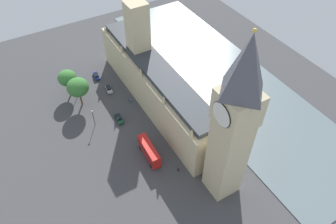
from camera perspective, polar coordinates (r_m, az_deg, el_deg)
The scene contains 15 objects.
ground_plane at distance 108.18m, azimuth -2.99°, elevation 1.24°, with size 132.72×132.72×0.00m, color #424244.
river_thames at distance 120.71m, azimuth 9.60°, elevation 6.24°, with size 34.86×119.45×0.25m, color slate.
parliament_building at distance 103.76m, azimuth -2.49°, elevation 5.42°, with size 11.11×62.72×31.83m.
clock_tower at distance 69.86m, azimuth 11.77°, elevation -2.14°, with size 8.31×8.31×48.34m.
car_blue_trailing at distance 121.51m, azimuth -12.82°, elevation 6.43°, with size 2.23×4.75×1.74m.
car_silver_opposite_hall at distance 114.80m, azimuth -10.65°, elevation 4.13°, with size 2.22×4.43×1.74m.
car_dark_green_by_river_gate at distance 103.75m, azimuth -8.86°, elevation -1.13°, with size 1.99×4.80×1.74m.
double_decker_bus_leading at distance 91.97m, azimuth -3.45°, elevation -7.01°, with size 2.99×10.59×4.75m.
pedestrian_under_trees at distance 90.52m, azimuth 1.89°, elevation -10.28°, with size 0.61×0.52×1.54m.
pedestrian_midblock at distance 109.89m, azimuth -7.05°, elevation 2.26°, with size 0.44×0.55×1.55m.
pedestrian_corner at distance 109.23m, azimuth -6.78°, elevation 2.00°, with size 0.65×0.56×1.66m.
plane_tree_kerbside at distance 107.18m, azimuth -15.96°, elevation 4.31°, with size 7.17×7.17×10.82m.
plane_tree_far_end at distance 113.14m, azimuth -17.73°, elevation 5.86°, with size 6.31×6.31×9.71m.
street_lamp_near_tower at distance 101.27m, azimuth -13.40°, elevation -0.53°, with size 0.56×0.56×6.49m.
street_lamp_slot_10 at distance 112.79m, azimuth -16.42°, elevation 4.03°, with size 0.56×0.56×5.58m.
Camera 1 is at (33.83, 69.43, 75.75)m, focal length 33.80 mm.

